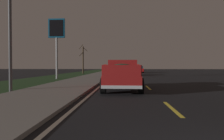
{
  "coord_description": "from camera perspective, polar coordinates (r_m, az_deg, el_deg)",
  "views": [
    {
      "loc": [
        -2.24,
        1.68,
        1.46
      ],
      "look_at": [
        11.75,
        2.53,
        1.19
      ],
      "focal_mm": 30.59,
      "sensor_mm": 36.0,
      "label": 1
    }
  ],
  "objects": [
    {
      "name": "ground",
      "position": [
        29.32,
        6.75,
        -1.75
      ],
      "size": [
        144.0,
        144.0,
        0.0
      ],
      "primitive_type": "plane",
      "color": "black"
    },
    {
      "name": "sidewalk_shoulder",
      "position": [
        29.54,
        -4.36,
        -1.61
      ],
      "size": [
        108.0,
        4.0,
        0.12
      ],
      "primitive_type": "cube",
      "color": "slate",
      "rests_on": "ground"
    },
    {
      "name": "grass_verge",
      "position": [
        30.63,
        -13.67,
        -1.64
      ],
      "size": [
        108.0,
        6.0,
        0.01
      ],
      "primitive_type": "cube",
      "color": "#1E3819",
      "rests_on": "ground"
    },
    {
      "name": "lane_markings",
      "position": [
        31.35,
        1.88,
        -1.55
      ],
      "size": [
        108.0,
        3.54,
        0.01
      ],
      "color": "yellow",
      "rests_on": "ground"
    },
    {
      "name": "pickup_truck",
      "position": [
        12.0,
        3.14,
        -1.18
      ],
      "size": [
        5.44,
        2.32,
        1.87
      ],
      "color": "maroon",
      "rests_on": "ground"
    },
    {
      "name": "sedan_blue",
      "position": [
        30.34,
        3.51,
        -0.16
      ],
      "size": [
        4.44,
        2.09,
        1.54
      ],
      "color": "navy",
      "rests_on": "ground"
    },
    {
      "name": "sedan_red",
      "position": [
        43.6,
        8.03,
        0.22
      ],
      "size": [
        4.4,
        2.02,
        1.54
      ],
      "color": "maroon",
      "rests_on": "ground"
    },
    {
      "name": "gas_price_sign",
      "position": [
        23.31,
        -16.21,
        10.39
      ],
      "size": [
        0.27,
        1.9,
        6.96
      ],
      "color": "#99999E",
      "rests_on": "ground"
    },
    {
      "name": "street_light_near",
      "position": [
        12.81,
        -27.11,
        17.09
      ],
      "size": [
        0.36,
        1.97,
        8.37
      ],
      "color": "#4C4C51",
      "rests_on": "ground"
    },
    {
      "name": "bare_tree_far",
      "position": [
        38.85,
        -8.67,
        3.2
      ],
      "size": [
        1.01,
        1.83,
        5.95
      ],
      "color": "#423323",
      "rests_on": "ground"
    }
  ]
}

